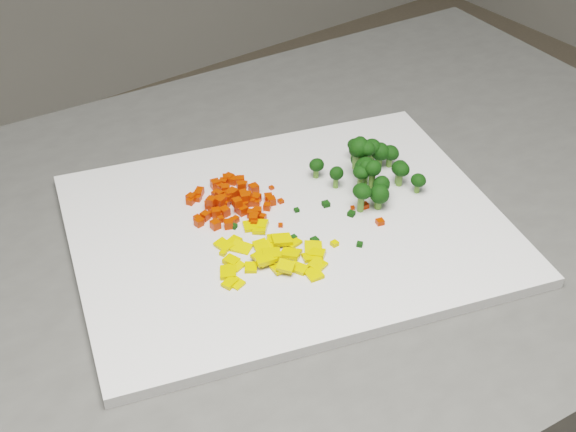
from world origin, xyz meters
TOP-DOWN VIEW (x-y plane):
  - cutting_board at (-0.39, 0.02)m, footprint 0.55×0.48m
  - carrot_pile at (-0.42, 0.09)m, footprint 0.10×0.10m
  - pepper_pile at (-0.44, -0.02)m, footprint 0.12×0.12m
  - broccoli_pile at (-0.28, 0.02)m, footprint 0.12×0.12m
  - carrot_cube_0 at (-0.40, 0.08)m, footprint 0.01×0.01m
  - carrot_cube_1 at (-0.40, 0.13)m, footprint 0.01×0.01m
  - carrot_cube_2 at (-0.41, 0.04)m, footprint 0.01×0.01m
  - carrot_cube_3 at (-0.38, 0.07)m, footprint 0.01×0.01m
  - carrot_cube_4 at (-0.47, 0.07)m, footprint 0.01×0.01m
  - carrot_cube_5 at (-0.45, 0.05)m, footprint 0.01×0.01m
  - carrot_cube_6 at (-0.42, 0.04)m, footprint 0.01×0.01m
  - carrot_cube_7 at (-0.40, 0.12)m, footprint 0.01×0.01m
  - carrot_cube_8 at (-0.40, 0.12)m, footprint 0.01×0.01m
  - carrot_cube_9 at (-0.45, 0.11)m, footprint 0.01×0.01m
  - carrot_cube_10 at (-0.44, 0.07)m, footprint 0.01×0.01m
  - carrot_cube_11 at (-0.39, 0.10)m, footprint 0.01×0.01m
  - carrot_cube_12 at (-0.44, 0.09)m, footprint 0.01×0.01m
  - carrot_cube_13 at (-0.41, 0.08)m, footprint 0.01×0.01m
  - carrot_cube_14 at (-0.41, 0.11)m, footprint 0.01×0.01m
  - carrot_cube_15 at (-0.41, 0.05)m, footprint 0.01×0.01m
  - carrot_cube_16 at (-0.44, 0.09)m, footprint 0.01×0.01m
  - carrot_cube_17 at (-0.42, 0.10)m, footprint 0.01×0.01m
  - carrot_cube_18 at (-0.41, 0.07)m, footprint 0.01×0.01m
  - carrot_cube_19 at (-0.44, 0.12)m, footprint 0.01×0.01m
  - carrot_cube_20 at (-0.41, 0.05)m, footprint 0.01×0.01m
  - carrot_cube_21 at (-0.44, 0.08)m, footprint 0.01×0.01m
  - carrot_cube_22 at (-0.46, 0.12)m, footprint 0.01×0.01m
  - carrot_cube_23 at (-0.42, 0.06)m, footprint 0.01×0.01m
  - carrot_cube_24 at (-0.43, 0.09)m, footprint 0.01×0.01m
  - carrot_cube_25 at (-0.45, 0.12)m, footprint 0.01×0.01m
  - carrot_cube_26 at (-0.47, 0.08)m, footprint 0.01×0.01m
  - carrot_cube_27 at (-0.43, 0.07)m, footprint 0.01×0.01m
  - carrot_cube_28 at (-0.40, 0.07)m, footprint 0.01×0.01m
  - carrot_cube_29 at (-0.42, 0.12)m, footprint 0.01×0.01m
  - carrot_cube_30 at (-0.47, 0.08)m, footprint 0.01×0.01m
  - carrot_cube_31 at (-0.42, 0.05)m, footprint 0.01×0.01m
  - carrot_cube_32 at (-0.43, 0.09)m, footprint 0.01×0.01m
  - carrot_cube_33 at (-0.43, 0.11)m, footprint 0.01×0.01m
  - carrot_cube_34 at (-0.42, 0.09)m, footprint 0.01×0.01m
  - carrot_cube_35 at (-0.43, 0.10)m, footprint 0.01×0.01m
  - carrot_cube_36 at (-0.43, 0.09)m, footprint 0.01×0.01m
  - carrot_cube_37 at (-0.39, 0.11)m, footprint 0.01×0.01m
  - carrot_cube_38 at (-0.40, 0.07)m, footprint 0.01×0.01m
  - carrot_cube_39 at (-0.42, 0.09)m, footprint 0.01×0.01m
  - carrot_cube_40 at (-0.45, 0.07)m, footprint 0.01×0.01m
  - carrot_cube_41 at (-0.45, 0.09)m, footprint 0.01×0.01m
  - carrot_cube_42 at (-0.42, 0.12)m, footprint 0.01×0.01m
  - carrot_cube_43 at (-0.41, 0.07)m, footprint 0.01×0.01m
  - carrot_cube_44 at (-0.45, 0.12)m, footprint 0.01×0.01m
  - carrot_cube_45 at (-0.44, 0.06)m, footprint 0.01×0.01m
  - carrot_cube_46 at (-0.45, 0.09)m, footprint 0.01×0.01m
  - carrot_cube_47 at (-0.40, 0.05)m, footprint 0.01×0.01m
  - carrot_cube_48 at (-0.43, 0.08)m, footprint 0.01×0.01m
  - carrot_cube_49 at (-0.44, 0.05)m, footprint 0.01×0.01m
  - carrot_cube_50 at (-0.42, 0.10)m, footprint 0.01×0.01m
  - carrot_cube_51 at (-0.46, 0.08)m, footprint 0.01×0.01m
  - carrot_cube_52 at (-0.42, 0.07)m, footprint 0.01×0.01m
  - carrot_cube_53 at (-0.42, 0.04)m, footprint 0.01×0.01m
  - carrot_cube_54 at (-0.42, 0.09)m, footprint 0.01×0.01m
  - carrot_cube_55 at (-0.39, 0.06)m, footprint 0.01×0.01m
  - carrot_cube_56 at (-0.46, 0.11)m, footprint 0.01×0.01m
  - carrot_cube_57 at (-0.40, 0.12)m, footprint 0.01×0.01m
  - carrot_cube_58 at (-0.42, 0.12)m, footprint 0.01×0.01m
  - carrot_cube_59 at (-0.42, 0.05)m, footprint 0.01×0.01m
  - carrot_cube_60 at (-0.45, 0.10)m, footprint 0.01×0.01m
  - carrot_cube_61 at (-0.42, 0.05)m, footprint 0.01×0.01m
  - carrot_cube_62 at (-0.44, 0.07)m, footprint 0.01×0.01m
  - carrot_cube_63 at (-0.45, 0.08)m, footprint 0.01×0.01m
  - carrot_cube_64 at (-0.40, 0.13)m, footprint 0.01×0.01m
  - carrot_cube_65 at (-0.40, 0.09)m, footprint 0.01×0.01m
  - carrot_cube_66 at (-0.41, 0.12)m, footprint 0.01×0.01m
  - carrot_cube_67 at (-0.46, 0.06)m, footprint 0.01×0.01m
  - carrot_cube_68 at (-0.40, 0.07)m, footprint 0.01×0.01m
  - carrot_cube_69 at (-0.44, 0.10)m, footprint 0.01×0.01m
  - carrot_cube_70 at (-0.43, 0.09)m, footprint 0.01×0.01m
  - carrot_cube_71 at (-0.39, 0.09)m, footprint 0.01×0.01m
  - carrot_cube_72 at (-0.45, 0.08)m, footprint 0.01×0.01m
  - carrot_cube_73 at (-0.41, 0.08)m, footprint 0.01×0.01m
  - carrot_cube_74 at (-0.41, 0.07)m, footprint 0.01×0.01m
  - pepper_chunk_0 at (-0.42, 0.00)m, footprint 0.02×0.02m
  - pepper_chunk_1 at (-0.49, -0.03)m, footprint 0.02×0.02m
  - pepper_chunk_2 at (-0.50, -0.03)m, footprint 0.02×0.02m
  - pepper_chunk_3 at (-0.43, -0.05)m, footprint 0.02×0.02m
  - pepper_chunk_4 at (-0.44, -0.05)m, footprint 0.02×0.02m
  - pepper_chunk_5 at (-0.41, -0.01)m, footprint 0.02×0.02m
  - pepper_chunk_6 at (-0.44, -0.04)m, footprint 0.02×0.02m
  - pepper_chunk_7 at (-0.48, 0.00)m, footprint 0.02×0.02m
  - pepper_chunk_8 at (-0.44, -0.02)m, footprint 0.02×0.02m
  - pepper_chunk_9 at (-0.42, -0.01)m, footprint 0.03×0.02m
  - pepper_chunk_10 at (-0.43, 0.04)m, footprint 0.02×0.02m
  - pepper_chunk_11 at (-0.45, -0.02)m, footprint 0.02×0.02m
  - pepper_chunk_12 at (-0.41, -0.04)m, footprint 0.02×0.02m
  - pepper_chunk_13 at (-0.45, -0.02)m, footprint 0.02×0.02m
  - pepper_chunk_14 at (-0.42, 0.03)m, footprint 0.02×0.02m
  - pepper_chunk_15 at (-0.42, -0.07)m, footprint 0.02×0.02m
  - pepper_chunk_16 at (-0.46, 0.01)m, footprint 0.03×0.03m
  - pepper_chunk_17 at (-0.41, -0.05)m, footprint 0.02×0.02m
  - pepper_chunk_18 at (-0.49, -0.01)m, footprint 0.02×0.03m
  - pepper_chunk_19 at (-0.40, -0.04)m, footprint 0.02×0.02m
  - pepper_chunk_20 at (-0.46, 0.03)m, footprint 0.02×0.02m
  - pepper_chunk_21 at (-0.42, 0.03)m, footprint 0.02×0.02m
  - pepper_chunk_22 at (-0.47, -0.02)m, footprint 0.02×0.02m
  - pepper_chunk_23 at (-0.43, -0.00)m, footprint 0.02×0.02m
  - pepper_chunk_24 at (-0.42, -0.03)m, footprint 0.03×0.03m
  - pepper_chunk_25 at (-0.48, -0.01)m, footprint 0.02×0.02m
  - pepper_chunk_26 at (-0.47, 0.03)m, footprint 0.02×0.02m
  - pepper_chunk_27 at (-0.44, 0.00)m, footprint 0.02×0.02m
  - pepper_chunk_28 at (-0.40, -0.03)m, footprint 0.03×0.03m
  - pepper_chunk_29 at (-0.45, -0.03)m, footprint 0.02×0.02m
  - pepper_chunk_30 at (-0.41, -0.06)m, footprint 0.02×0.02m
  - broccoli_floret_0 at (-0.25, 0.08)m, footprint 0.02×0.02m
  - broccoli_floret_1 at (-0.31, -0.01)m, footprint 0.03×0.03m
  - broccoli_floret_2 at (-0.31, 0.07)m, footprint 0.02×0.02m
  - broccoli_floret_3 at (-0.31, 0.04)m, footprint 0.02×0.02m
  - broccoli_floret_4 at (-0.25, 0.07)m, footprint 0.02×0.02m
  - broccoli_floret_5 at (-0.27, 0.03)m, footprint 0.03×0.03m
  - broccoli_floret_6 at (-0.27, 0.05)m, footprint 0.02×0.02m
  - broccoli_floret_7 at (-0.28, 0.02)m, footprint 0.04×0.04m
  - broccoli_floret_8 at (-0.24, -0.02)m, footprint 0.02×0.02m
  - broccoli_floret_9 at (-0.24, 0.01)m, footprint 0.03×0.03m
  - broccoli_floret_10 at (-0.26, 0.05)m, footprint 0.03×0.03m
  - broccoli_floret_11 at (-0.24, 0.05)m, footprint 0.03×0.03m
  - broccoli_floret_12 at (-0.29, -0.02)m, footprint 0.03×0.03m
  - broccoli_floret_13 at (-0.28, -0.01)m, footprint 0.03×0.03m
  - broccoli_floret_14 at (-0.24, 0.05)m, footprint 0.03×0.03m
  - broccoli_floret_15 at (-0.29, 0.00)m, footprint 0.03×0.03m
  - broccoli_floret_16 at (-0.29, 0.01)m, footprint 0.02×0.02m
  - broccoli_floret_17 at (-0.30, 0.01)m, footprint 0.02×0.02m
  - broccoli_floret_18 at (-0.23, 0.04)m, footprint 0.03×0.03m
  - broccoli_floret_19 at (-0.26, 0.04)m, footprint 0.02×0.02m
  - broccoli_floret_20 at (-0.24, 0.00)m, footprint 0.03×0.03m
  - broccoli_floret_21 at (-0.27, 0.04)m, footprint 0.04×0.04m
  - stray_bit_0 at (-0.44, 0.05)m, footprint 0.01×0.01m
  - stray_bit_1 at (-0.37, 0.03)m, footprint 0.01×0.01m
  - stray_bit_2 at (-0.38, 0.05)m, footprint 0.01×0.01m
  - stray_bit_3 at (-0.34, 0.02)m, footprint 0.01×0.01m
  - stray_bit_4 at (-0.35, -0.06)m, footprint 0.01×0.01m
  - stray_bit_5 at (-0.33, -0.01)m, footprint 0.01×0.01m
  - stray_bit_6 at (-0.39, -0.02)m, footprint 0.01×0.01m
  - stray_bit_7 at (-0.37, -0.04)m, footprint 0.01×0.01m
  - stray_bit_8 at (-0.31, -0.04)m, footprint 0.01×0.01m
  - stray_bit_9 at (-0.40, -0.01)m, footprint 0.01×0.01m
  - stray_bit_10 at (-0.37, 0.08)m, footprint 0.01×0.01m
  - stray_bit_11 at (-0.32, -0.00)m, footprint 0.01×0.01m
  - stray_bit_12 at (-0.30, -0.01)m, footprint 0.01×0.01m
  - stray_bit_13 at (-0.44, -0.02)m, footprint 0.01×0.01m
  - stray_bit_14 at (-0.40, 0.02)m, footprint 0.01×0.01m
  - stray_bit_15 at (-0.48, 0.02)m, footprint 0.01×0.01m

SIDE VIEW (x-z plane):
  - cutting_board at x=-0.39m, z-range 0.90..0.91m
  - stray_bit_13 at x=-0.44m, z-range 0.91..0.92m
  - pepper_chunk_5 at x=-0.41m, z-range 0.91..0.92m
  - pepper_chunk_25 at x=-0.48m, z-range 0.91..0.92m
  - stray_bit_11 at x=-0.32m, z-range 0.91..0.92m
  - pepper_chunk_16 at x=-0.46m, z-range 0.91..0.92m
  - pepper_chunk_1 at x=-0.49m, z-range 0.91..0.92m
  - stray_bit_14 at x=-0.40m, z-range 0.91..0.92m
  - stray_bit_10 at x=-0.37m, z-range 0.91..0.92m
  - pepper_chunk_12 at x=-0.41m, z-range 0.91..0.92m
  - stray_bit_1 at x=-0.37m, z-range 0.91..0.92m
  - pepper_chunk_20 at x=-0.46m, z-range 0.91..0.92m
  - pepper_chunk_10 at x=-0.43m, z-range 0.91..0.92m
  - pepper_chunk_6 at x=-0.44m, z-range 0.91..0.92m
  - pepper_chunk_17 at x=-0.41m, z-range 0.91..0.92m
  - stray_bit_9 at x=-0.40m, z-range 0.91..0.92m
  - stray_bit_2 at x=-0.38m, z-range 0.91..0.92m
  - pepper_chunk_24 at x=-0.42m, z-range 0.91..0.92m
  - pepper_chunk_22 at x=-0.47m, z-range 0.91..0.92m
  - pepper_chunk_15 at x=-0.42m, z-range 0.91..0.92m
  - stray_bit_4 at x=-0.35m, z-range 0.91..0.92m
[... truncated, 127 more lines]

